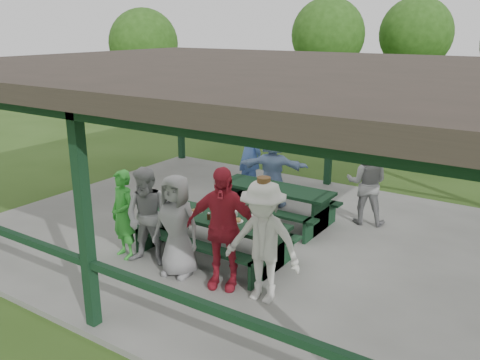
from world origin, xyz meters
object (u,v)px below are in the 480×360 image
Objects in this scene: contestant_grey_left at (148,217)px; spectator_grey at (367,183)px; picnic_table_far at (275,200)px; contestant_white_fedora at (263,242)px; contestant_red at (222,228)px; spectator_blue at (250,152)px; picnic_table_near at (214,231)px; contestant_grey_mid at (177,226)px; spectator_lblue at (273,169)px; farm_trailer at (273,118)px; contestant_green at (123,214)px.

spectator_grey is (2.36, 3.80, 0.01)m from contestant_grey_left.
picnic_table_far is 3.14m from contestant_white_fedora.
spectator_blue reaches higher than contestant_red.
picnic_table_far is 2.97m from contestant_grey_left.
contestant_grey_mid is (-0.09, -0.86, 0.36)m from picnic_table_near.
contestant_grey_left is 0.88× the size of contestant_red.
contestant_red reaches higher than contestant_white_fedora.
picnic_table_far is at bearing 102.64° from spectator_lblue.
contestant_white_fedora reaches higher than spectator_grey.
contestant_grey_left is 11.06m from farm_trailer.
contestant_white_fedora is 4.11m from spectator_lblue.
spectator_blue is (-1.02, 0.64, 0.13)m from spectator_lblue.
spectator_lblue is (-1.94, 3.63, -0.08)m from contestant_white_fedora.
picnic_table_near is 0.66× the size of farm_trailer.
contestant_grey_mid reaches higher than picnic_table_far.
contestant_grey_mid is at bearing -95.85° from picnic_table_near.
contestant_green is 0.81× the size of spectator_blue.
picnic_table_near is at bearing 77.18° from contestant_grey_mid.
contestant_green is 10.92m from farm_trailer.
contestant_grey_left is 3.68m from spectator_lblue.
contestant_red reaches higher than picnic_table_near.
contestant_green is at bearing 164.84° from contestant_red.
picnic_table_far is 2.89m from contestant_red.
farm_trailer is (-4.27, 10.48, -0.24)m from contestant_grey_mid.
contestant_green is at bearing 56.73° from spectator_lblue.
spectator_blue is at bearing -24.51° from spectator_grey.
spectator_blue is at bearing 100.96° from contestant_grey_mid.
spectator_blue reaches higher than contestant_grey_left.
picnic_table_far is 1.23× the size of contestant_red.
contestant_green is at bearing -146.13° from picnic_table_near.
picnic_table_far is 1.41× the size of contestant_grey_left.
contestant_grey_left reaches higher than spectator_lblue.
spectator_grey is at bearing 162.49° from spectator_lblue.
picnic_table_far is (0.08, 2.00, -0.01)m from picnic_table_near.
spectator_grey is at bearing 61.28° from picnic_table_near.
contestant_red is at bearing 174.66° from contestant_white_fedora.
contestant_white_fedora is (2.74, 0.08, 0.14)m from contestant_green.
spectator_grey is at bearing 58.70° from contestant_red.
picnic_table_far is at bearing -69.16° from farm_trailer.
contestant_red is at bearing -46.51° from picnic_table_near.
spectator_lblue is at bearing 71.15° from contestant_grey_left.
spectator_grey is 8.95m from farm_trailer.
picnic_table_near is 1.61× the size of contestant_grey_left.
contestant_white_fedora is at bearing 97.10° from spectator_lblue.
spectator_grey is (1.72, 3.83, 0.01)m from contestant_grey_mid.
contestant_white_fedora is 5.19m from spectator_blue.
picnic_table_far is 1.22× the size of spectator_blue.
contestant_grey_mid reaches higher than picnic_table_near.
contestant_red is 3.85m from spectator_grey.
farm_trailer is at bearing -81.19° from spectator_lblue.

